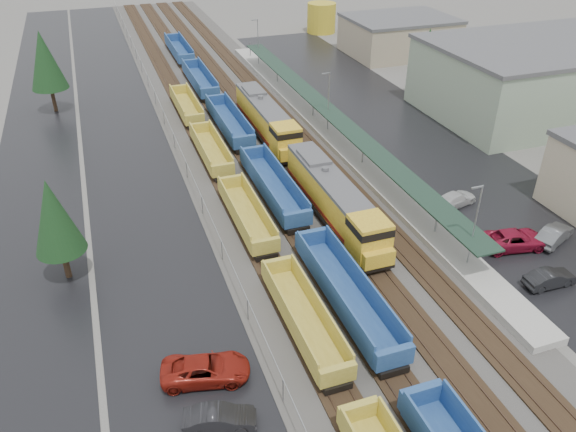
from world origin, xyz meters
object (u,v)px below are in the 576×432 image
(storage_tank, at_px, (321,18))
(parked_car_east_e, at_px, (554,235))
(parked_car_west_c, at_px, (206,369))
(parked_car_east_a, at_px, (550,278))
(well_string_yellow, at_px, (271,260))
(parked_car_east_c, at_px, (455,199))
(well_string_blue, at_px, (273,186))
(parked_car_west_b, at_px, (220,419))
(locomotive_lead, at_px, (335,201))
(locomotive_trail, at_px, (267,120))
(parked_car_east_b, at_px, (515,240))

(storage_tank, bearing_deg, parked_car_east_e, -97.00)
(parked_car_west_c, bearing_deg, parked_car_east_a, -76.31)
(well_string_yellow, xyz_separation_m, parked_car_west_c, (-7.65, -9.70, -0.33))
(parked_car_east_a, bearing_deg, storage_tank, -8.92)
(parked_car_east_c, bearing_deg, well_string_blue, 49.21)
(parked_car_east_e, bearing_deg, parked_car_west_b, 81.92)
(parked_car_west_b, bearing_deg, parked_car_east_e, -59.65)
(well_string_yellow, distance_m, storage_tank, 81.90)
(well_string_yellow, bearing_deg, well_string_blue, 71.36)
(parked_car_west_c, bearing_deg, locomotive_lead, -33.45)
(parked_car_east_c, bearing_deg, parked_car_east_a, 163.53)
(storage_tank, relative_size, parked_car_west_b, 1.32)
(parked_car_west_c, relative_size, parked_car_east_c, 1.18)
(parked_car_west_b, relative_size, parked_car_west_c, 0.76)
(well_string_yellow, relative_size, parked_car_west_c, 15.18)
(well_string_blue, bearing_deg, locomotive_trail, 74.45)
(well_string_yellow, bearing_deg, storage_tank, 64.82)
(locomotive_lead, relative_size, parked_car_east_b, 3.32)
(storage_tank, distance_m, parked_car_east_b, 79.17)
(well_string_yellow, distance_m, well_string_blue, 12.51)
(locomotive_lead, distance_m, parked_car_east_a, 19.21)
(locomotive_lead, distance_m, parked_car_west_b, 24.67)
(locomotive_lead, xyz_separation_m, locomotive_trail, (0.00, 21.00, 0.00))
(parked_car_east_b, relative_size, parked_car_east_e, 1.25)
(parked_car_east_e, bearing_deg, well_string_blue, 28.61)
(locomotive_trail, relative_size, parked_car_west_b, 4.44)
(parked_car_west_b, bearing_deg, locomotive_lead, -25.13)
(storage_tank, bearing_deg, parked_car_west_b, -115.84)
(parked_car_west_b, height_order, parked_car_east_c, parked_car_west_b)
(well_string_yellow, xyz_separation_m, parked_car_east_a, (20.45, -9.31, -0.42))
(parked_car_west_c, relative_size, parked_car_east_e, 1.22)
(locomotive_lead, height_order, well_string_blue, locomotive_lead)
(parked_car_east_a, distance_m, parked_car_east_e, 6.85)
(parked_car_west_b, xyz_separation_m, parked_car_west_c, (0.04, 4.03, 0.08))
(parked_car_east_a, xyz_separation_m, parked_car_east_b, (0.87, 5.43, 0.10))
(locomotive_lead, relative_size, parked_car_west_b, 4.44)
(well_string_yellow, distance_m, parked_car_east_c, 21.00)
(parked_car_east_a, xyz_separation_m, parked_car_east_c, (0.14, 13.46, -0.00))
(well_string_blue, bearing_deg, parked_car_west_c, -118.38)
(parked_car_west_c, distance_m, parked_car_east_c, 31.45)
(locomotive_trail, height_order, storage_tank, storage_tank)
(well_string_yellow, xyz_separation_m, well_string_blue, (4.00, 11.86, 0.09))
(well_string_yellow, bearing_deg, parked_car_east_a, -24.48)
(well_string_blue, bearing_deg, parked_car_east_b, -42.26)
(locomotive_trail, height_order, well_string_blue, locomotive_trail)
(locomotive_lead, height_order, parked_car_east_c, locomotive_lead)
(parked_car_east_c, xyz_separation_m, parked_car_east_e, (4.62, -8.53, 0.07))
(well_string_blue, bearing_deg, parked_car_east_a, -52.15)
(well_string_yellow, xyz_separation_m, parked_car_east_b, (21.31, -3.88, -0.32))
(parked_car_west_b, distance_m, parked_car_west_c, 4.03)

